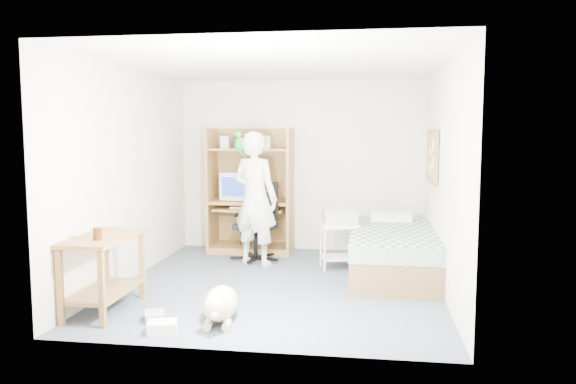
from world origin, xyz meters
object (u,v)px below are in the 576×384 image
Objects in this scene: person at (255,199)px; printer_cart at (339,239)px; dog at (220,304)px; computer_hutch at (251,196)px; side_desk at (104,262)px; office_chair at (258,232)px; bed at (393,252)px.

person is 3.02× the size of printer_cart.
dog is at bearing 115.00° from person.
dog is 1.67× the size of printer_cart.
computer_hutch reaches higher than dog.
side_desk is (-0.85, -2.94, -0.33)m from computer_hutch.
person reaches higher than side_desk.
person is at bearing -74.65° from computer_hutch.
dog is (1.19, -0.11, -0.33)m from side_desk.
person is (0.03, -0.30, 0.50)m from office_chair.
side_desk is 1.72× the size of printer_cart.
printer_cart is (1.33, -0.87, -0.43)m from computer_hutch.
office_chair is at bearing -69.08° from computer_hutch.
bed is 2.07× the size of dog.
bed is (2.00, -1.12, -0.53)m from computer_hutch.
bed is at bearing 41.08° from dog.
computer_hutch is at bearing 132.87° from office_chair.
office_chair is 0.60× the size of person.
computer_hutch is at bearing 73.86° from side_desk.
computer_hutch is 3.09× the size of printer_cart.
office_chair reaches higher than printer_cart.
computer_hutch is 1.70× the size of office_chair.
computer_hutch is 0.89× the size of bed.
office_chair reaches higher than bed.
printer_cart reaches higher than dog.
dog is at bearing -130.74° from bed.
bed reaches higher than dog.
person reaches higher than printer_cart.
office_chair is 1.09× the size of dog.
office_chair is at bearing 161.28° from bed.
computer_hutch is 1.02× the size of person.
computer_hutch is 0.70m from office_chair.
computer_hutch reaches higher than bed.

